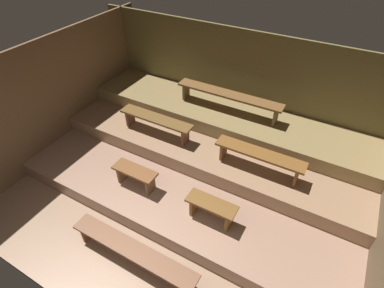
{
  "coord_description": "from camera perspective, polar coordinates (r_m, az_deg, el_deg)",
  "views": [
    {
      "loc": [
        2.03,
        -1.18,
        4.49
      ],
      "look_at": [
        -0.26,
        2.89,
        0.65
      ],
      "focal_mm": 28.53,
      "sensor_mm": 36.0,
      "label": 1
    }
  ],
  "objects": [
    {
      "name": "wall_left",
      "position": [
        7.04,
        -23.87,
        8.25
      ],
      "size": [
        0.06,
        5.38,
        2.44
      ],
      "primitive_type": "cube",
      "color": "brown",
      "rests_on": "ground"
    },
    {
      "name": "bench_floor_center",
      "position": [
        4.94,
        -10.94,
        -19.14
      ],
      "size": [
        2.16,
        0.3,
        0.4
      ],
      "color": "brown",
      "rests_on": "ground"
    },
    {
      "name": "platform_lower",
      "position": [
        6.23,
        1.69,
        -4.72
      ],
      "size": [
        6.25,
        3.54,
        0.3
      ],
      "primitive_type": "cube",
      "color": "#9B765F",
      "rests_on": "ground"
    },
    {
      "name": "bench_upper_center",
      "position": [
        6.46,
        6.88,
        8.85
      ],
      "size": [
        2.3,
        0.3,
        0.4
      ],
      "color": "brown",
      "rests_on": "platform_upper"
    },
    {
      "name": "bench_middle_left",
      "position": [
        6.26,
        -6.73,
        4.35
      ],
      "size": [
        1.61,
        0.3,
        0.4
      ],
      "color": "brown",
      "rests_on": "platform_middle"
    },
    {
      "name": "platform_middle",
      "position": [
        6.49,
        4.54,
        0.81
      ],
      "size": [
        6.25,
        2.19,
        0.3
      ],
      "primitive_type": "cube",
      "color": "#9A7557",
      "rests_on": "platform_lower"
    },
    {
      "name": "wall_back",
      "position": [
        6.95,
        8.99,
        10.89
      ],
      "size": [
        7.05,
        0.06,
        2.44
      ],
      "primitive_type": "cube",
      "color": "brown",
      "rests_on": "ground"
    },
    {
      "name": "bench_middle_right",
      "position": [
        5.5,
        12.5,
        -2.21
      ],
      "size": [
        1.61,
        0.3,
        0.4
      ],
      "color": "brown",
      "rests_on": "platform_middle"
    },
    {
      "name": "bench_lower_right",
      "position": [
        5.02,
        3.64,
        -11.74
      ],
      "size": [
        0.83,
        0.3,
        0.4
      ],
      "color": "brown",
      "rests_on": "platform_lower"
    },
    {
      "name": "bench_lower_left",
      "position": [
        5.6,
        -10.56,
        -5.58
      ],
      "size": [
        0.83,
        0.3,
        0.4
      ],
      "color": "brown",
      "rests_on": "platform_lower"
    },
    {
      "name": "ground",
      "position": [
        6.05,
        -0.68,
        -8.99
      ],
      "size": [
        7.05,
        5.38,
        0.08
      ],
      "primitive_type": "cube",
      "color": "#906E54"
    },
    {
      "name": "platform_upper",
      "position": [
        6.67,
        6.47,
        5.06
      ],
      "size": [
        6.25,
        1.23,
        0.3
      ],
      "primitive_type": "cube",
      "color": "olive",
      "rests_on": "platform_middle"
    }
  ]
}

